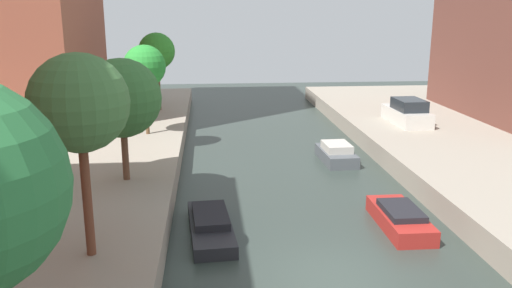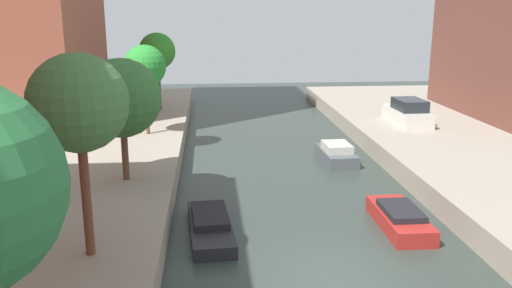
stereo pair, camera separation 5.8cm
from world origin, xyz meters
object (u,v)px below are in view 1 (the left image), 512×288
object	(u,v)px
moored_boat_right_3	(400,218)
street_tree_5	(157,52)
street_tree_3	(122,98)
parked_car	(407,113)
street_tree_2	(79,104)
moored_boat_right_4	(336,154)
street_tree_4	(144,67)
moored_boat_left_3	(211,225)

from	to	relation	value
moored_boat_right_3	street_tree_5	bearing A→B (deg)	118.47
street_tree_3	parked_car	distance (m)	18.02
street_tree_2	moored_boat_right_4	xyz separation A→B (m)	(9.90, 11.86, -4.86)
street_tree_5	moored_boat_right_3	xyz separation A→B (m)	(10.16, -18.74, -4.56)
street_tree_5	street_tree_3	bearing A→B (deg)	-90.00
moored_boat_right_3	street_tree_4	bearing A→B (deg)	131.43
moored_boat_right_3	street_tree_2	bearing A→B (deg)	-162.13
street_tree_2	parked_car	xyz separation A→B (m)	(15.18, 16.10, -3.64)
street_tree_2	street_tree_5	xyz separation A→B (m)	(-0.00, 22.01, -0.36)
street_tree_4	parked_car	distance (m)	15.53
street_tree_3	moored_boat_left_3	world-z (taller)	street_tree_3
street_tree_3	street_tree_5	size ratio (longest dim) A/B	0.94
street_tree_3	moored_boat_right_4	distance (m)	11.79
street_tree_2	street_tree_4	world-z (taller)	street_tree_2
street_tree_2	street_tree_3	size ratio (longest dim) A/B	1.15
street_tree_3	moored_boat_right_3	world-z (taller)	street_tree_3
parked_car	moored_boat_right_4	world-z (taller)	parked_car
street_tree_4	parked_car	bearing A→B (deg)	4.93
street_tree_5	moored_boat_right_3	distance (m)	21.80
moored_boat_left_3	moored_boat_right_4	size ratio (longest dim) A/B	1.35
parked_car	moored_boat_right_3	xyz separation A→B (m)	(-5.01, -12.82, -1.29)
moored_boat_right_4	street_tree_3	bearing A→B (deg)	-152.73
street_tree_4	parked_car	world-z (taller)	street_tree_4
street_tree_3	parked_car	bearing A→B (deg)	31.61
street_tree_2	street_tree_4	xyz separation A→B (m)	(-0.00, 14.79, -0.58)
street_tree_3	moored_boat_left_3	bearing A→B (deg)	-45.35
parked_car	moored_boat_left_3	xyz separation A→B (m)	(-11.83, -12.72, -1.33)
street_tree_3	moored_boat_right_3	bearing A→B (deg)	-18.92
street_tree_3	parked_car	world-z (taller)	street_tree_3
street_tree_3	street_tree_5	xyz separation A→B (m)	(-0.00, 15.26, 0.60)
street_tree_2	parked_car	size ratio (longest dim) A/B	1.37
street_tree_5	street_tree_2	bearing A→B (deg)	-90.00
street_tree_5	parked_car	world-z (taller)	street_tree_5
street_tree_2	parked_car	distance (m)	22.42
street_tree_3	street_tree_4	bearing A→B (deg)	90.00
street_tree_4	street_tree_5	xyz separation A→B (m)	(-0.00, 7.23, 0.22)
street_tree_2	moored_boat_left_3	distance (m)	6.88
street_tree_4	moored_boat_left_3	world-z (taller)	street_tree_4
street_tree_3	street_tree_5	world-z (taller)	street_tree_5
street_tree_5	moored_boat_right_3	world-z (taller)	street_tree_5
street_tree_5	moored_boat_left_3	bearing A→B (deg)	-79.83
street_tree_5	parked_car	bearing A→B (deg)	-21.31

